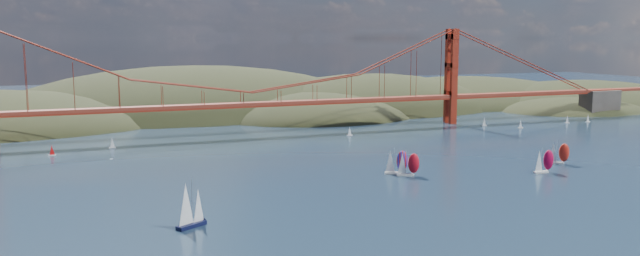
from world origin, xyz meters
The scene contains 16 objects.
ground centered at (0.00, 0.00, 0.00)m, with size 1200.00×1200.00×0.00m, color black.
headlands centered at (44.95, 278.29, -12.46)m, with size 725.00×225.00×96.00m.
bridge centered at (-1.75, 180.00, 32.23)m, with size 552.00×12.00×55.00m.
sloop_navy centered at (-57.23, 29.45, 5.98)m, with size 9.28×7.81×13.56m.
racer_0 centered at (27.15, 64.04, 4.43)m, with size 8.39×5.40×9.38m.
racer_1 centered at (76.57, 50.09, 4.57)m, with size 8.38×3.39×9.66m.
racer_2 centered at (93.68, 61.47, 4.43)m, with size 8.32×6.16×9.37m.
racer_rwb centered at (24.60, 68.26, 4.66)m, with size 8.82×5.73×9.86m.
distant_boat_2 centered at (-94.92, 152.85, 2.41)m, with size 3.00×2.00×4.70m.
distant_boat_3 centered at (-70.00, 163.76, 2.41)m, with size 3.00×2.00×4.70m.
distant_boat_4 centered at (131.71, 162.61, 2.41)m, with size 3.00×2.00×4.70m.
distant_boat_5 centered at (145.20, 147.95, 2.41)m, with size 3.00×2.00×4.70m.
distant_boat_6 centered at (184.30, 154.70, 2.41)m, with size 3.00×2.00×4.70m.
distant_boat_7 centered at (199.46, 154.18, 2.41)m, with size 3.00×2.00×4.70m.
distant_boat_8 centered at (45.56, 157.52, 2.41)m, with size 3.00×2.00×4.70m.
gull centered at (-76.05, 33.37, 19.08)m, with size 0.90×0.25×0.17m.
Camera 1 is at (-82.86, -131.40, 49.53)m, focal length 35.00 mm.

